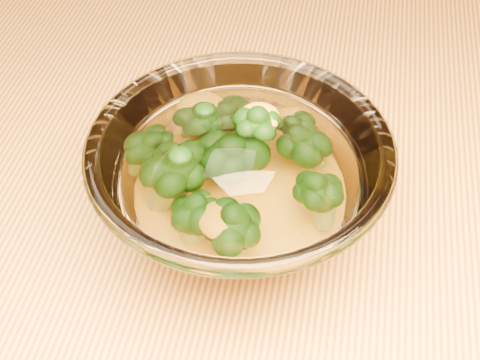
% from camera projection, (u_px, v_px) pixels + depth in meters
% --- Properties ---
extents(table, '(1.20, 0.80, 0.75)m').
position_uv_depth(table, '(173.00, 280.00, 0.60)').
color(table, gold).
rests_on(table, ground).
extents(glass_bowl, '(0.21, 0.21, 0.09)m').
position_uv_depth(glass_bowl, '(240.00, 184.00, 0.47)').
color(glass_bowl, white).
rests_on(glass_bowl, table).
extents(cheese_sauce, '(0.11, 0.11, 0.03)m').
position_uv_depth(cheese_sauce, '(240.00, 203.00, 0.49)').
color(cheese_sauce, orange).
rests_on(cheese_sauce, glass_bowl).
extents(broccoli_heap, '(0.14, 0.14, 0.07)m').
position_uv_depth(broccoli_heap, '(230.00, 165.00, 0.47)').
color(broccoli_heap, black).
rests_on(broccoli_heap, cheese_sauce).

